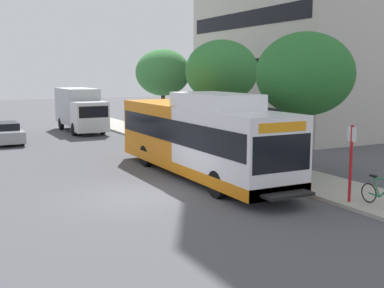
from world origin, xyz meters
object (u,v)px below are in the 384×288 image
object	(u,v)px
street_tree_near_stop	(305,74)
transit_bus	(199,138)
parked_car_far_lane	(6,133)
box_truck_background	(80,109)
street_tree_mid_block	(222,71)
street_tree_far_block	(163,73)
bus_stop_sign_pole	(351,158)
bicycle_parked	(382,194)

from	to	relation	value
street_tree_near_stop	transit_bus	bearing A→B (deg)	154.66
parked_car_far_lane	box_truck_background	xyz separation A→B (m)	(5.84, 3.99, 1.08)
street_tree_mid_block	street_tree_far_block	xyz separation A→B (m)	(0.07, 8.25, -0.08)
bus_stop_sign_pole	box_truck_background	xyz separation A→B (m)	(-2.61, 24.94, 0.09)
parked_car_far_lane	bus_stop_sign_pole	bearing A→B (deg)	-68.03
bus_stop_sign_pole	street_tree_near_stop	world-z (taller)	street_tree_near_stop
transit_bus	box_truck_background	xyz separation A→B (m)	(-0.32, 18.48, 0.04)
box_truck_background	transit_bus	bearing A→B (deg)	-89.01
parked_car_far_lane	street_tree_far_block	bearing A→B (deg)	-3.12
bus_stop_sign_pole	street_tree_mid_block	xyz separation A→B (m)	(2.16, 12.12, 2.88)
bus_stop_sign_pole	street_tree_mid_block	distance (m)	12.64
bus_stop_sign_pole	bicycle_parked	size ratio (longest dim) A/B	1.48
street_tree_far_block	box_truck_background	distance (m)	7.19
street_tree_mid_block	parked_car_far_lane	size ratio (longest dim) A/B	1.37
transit_bus	box_truck_background	size ratio (longest dim) A/B	1.75
street_tree_far_block	parked_car_far_lane	size ratio (longest dim) A/B	1.33
transit_bus	box_truck_background	distance (m)	18.48
street_tree_near_stop	parked_car_far_lane	xyz separation A→B (m)	(-10.21, 16.41, -3.73)
street_tree_mid_block	parked_car_far_lane	world-z (taller)	street_tree_mid_block
transit_bus	bicycle_parked	xyz separation A→B (m)	(2.79, -7.40, -1.14)
bicycle_parked	parked_car_far_lane	distance (m)	23.65
transit_bus	street_tree_near_stop	distance (m)	5.23
street_tree_mid_block	street_tree_far_block	distance (m)	8.25
bus_stop_sign_pole	street_tree_near_stop	size ratio (longest dim) A/B	0.43
bus_stop_sign_pole	box_truck_background	size ratio (longest dim) A/B	0.37
bicycle_parked	street_tree_far_block	bearing A→B (deg)	85.36
bicycle_parked	street_tree_mid_block	distance (m)	13.75
bicycle_parked	street_tree_mid_block	bearing A→B (deg)	82.74
bicycle_parked	street_tree_far_block	xyz separation A→B (m)	(1.73, 21.31, 3.88)
street_tree_far_block	parked_car_far_lane	bearing A→B (deg)	176.88
bicycle_parked	box_truck_background	bearing A→B (deg)	96.85
bus_stop_sign_pole	street_tree_mid_block	world-z (taller)	street_tree_mid_block
transit_bus	street_tree_near_stop	size ratio (longest dim) A/B	2.03
street_tree_near_stop	box_truck_background	distance (m)	21.03
transit_bus	street_tree_mid_block	size ratio (longest dim) A/B	1.99
parked_car_far_lane	box_truck_background	size ratio (longest dim) A/B	0.64
street_tree_mid_block	street_tree_far_block	size ratio (longest dim) A/B	1.03
street_tree_near_stop	street_tree_mid_block	world-z (taller)	street_tree_mid_block
bicycle_parked	street_tree_mid_block	size ratio (longest dim) A/B	0.29
street_tree_far_block	box_truck_background	world-z (taller)	street_tree_far_block
street_tree_near_stop	box_truck_background	world-z (taller)	street_tree_near_stop
bicycle_parked	parked_car_far_lane	bearing A→B (deg)	112.24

